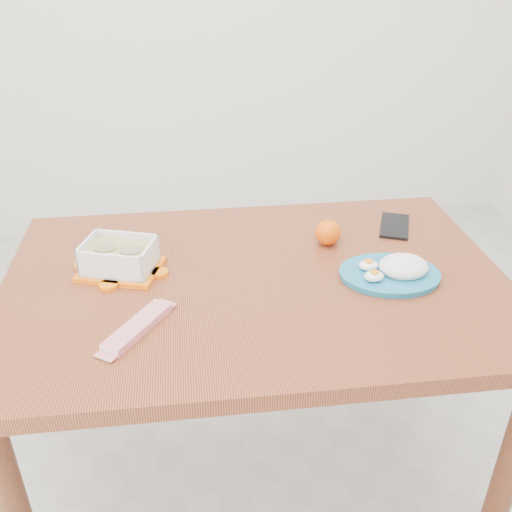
{
  "coord_description": "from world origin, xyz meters",
  "views": [
    {
      "loc": [
        -0.14,
        -1.25,
        1.49
      ],
      "look_at": [
        0.02,
        -0.08,
        0.81
      ],
      "focal_mm": 40.0,
      "sensor_mm": 36.0,
      "label": 1
    }
  ],
  "objects": [
    {
      "name": "ground",
      "position": [
        0.0,
        0.0,
        0.0
      ],
      "size": [
        3.5,
        3.5,
        0.0
      ],
      "primitive_type": "plane",
      "color": "#B7B7B2",
      "rests_on": "ground"
    },
    {
      "name": "rice_plate",
      "position": [
        0.35,
        -0.13,
        0.77
      ],
      "size": [
        0.27,
        0.27,
        0.07
      ],
      "rotation": [
        0.0,
        0.0,
        -0.15
      ],
      "color": "#1A6B90",
      "rests_on": "dining_table"
    },
    {
      "name": "food_container",
      "position": [
        -0.31,
        -0.01,
        0.79
      ],
      "size": [
        0.23,
        0.2,
        0.08
      ],
      "rotation": [
        0.0,
        0.0,
        -0.32
      ],
      "color": "orange",
      "rests_on": "dining_table"
    },
    {
      "name": "smartphone",
      "position": [
        0.45,
        0.13,
        0.75
      ],
      "size": [
        0.13,
        0.17,
        0.01
      ],
      "primitive_type": "cube",
      "rotation": [
        0.0,
        0.0,
        -0.39
      ],
      "color": "black",
      "rests_on": "dining_table"
    },
    {
      "name": "candy_bar",
      "position": [
        -0.26,
        -0.26,
        0.76
      ],
      "size": [
        0.15,
        0.18,
        0.02
      ],
      "primitive_type": "cube",
      "rotation": [
        0.0,
        0.0,
        0.95
      ],
      "color": "red",
      "rests_on": "dining_table"
    },
    {
      "name": "orange_fruit",
      "position": [
        0.23,
        0.06,
        0.78
      ],
      "size": [
        0.07,
        0.07,
        0.07
      ],
      "primitive_type": "sphere",
      "color": "#FF3405",
      "rests_on": "dining_table"
    },
    {
      "name": "dining_table",
      "position": [
        0.02,
        -0.08,
        0.65
      ],
      "size": [
        1.23,
        0.83,
        0.75
      ],
      "rotation": [
        0.0,
        0.0,
        -0.01
      ],
      "color": "brown",
      "rests_on": "ground"
    }
  ]
}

